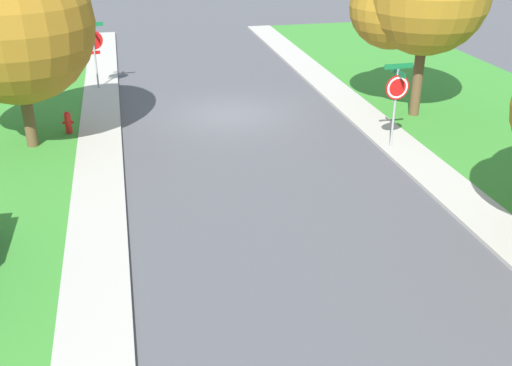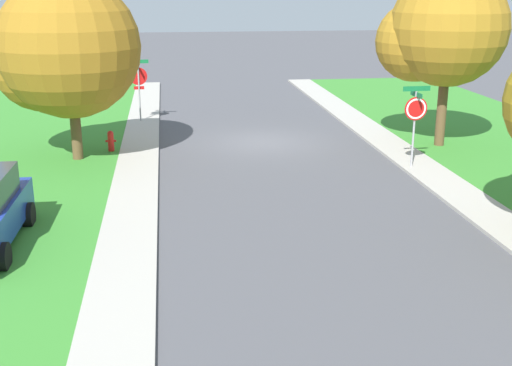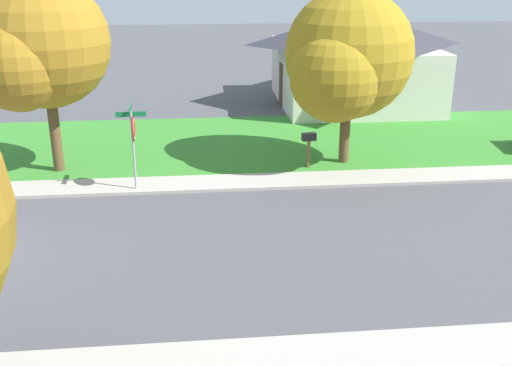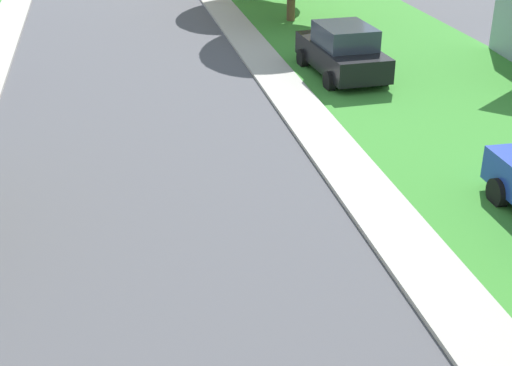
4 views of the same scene
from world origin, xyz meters
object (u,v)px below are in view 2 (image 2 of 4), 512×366
(stop_sign_far_corner, at_px, (415,113))
(tree_sidewalk_mid, at_px, (440,31))
(stop_sign_near_corner, at_px, (139,80))
(tree_across_right, at_px, (62,51))
(fire_hydrant, at_px, (111,141))

(stop_sign_far_corner, relative_size, tree_sidewalk_mid, 0.43)
(stop_sign_near_corner, bearing_deg, stop_sign_far_corner, 135.76)
(tree_across_right, bearing_deg, stop_sign_near_corner, -110.24)
(stop_sign_near_corner, xyz_separation_m, tree_sidewalk_mid, (-11.04, 5.89, 2.38))
(stop_sign_near_corner, relative_size, stop_sign_far_corner, 1.00)
(tree_across_right, height_order, tree_sidewalk_mid, tree_sidewalk_mid)
(stop_sign_near_corner, relative_size, tree_sidewalk_mid, 0.43)
(tree_sidewalk_mid, bearing_deg, stop_sign_near_corner, -28.08)
(stop_sign_near_corner, distance_m, tree_across_right, 6.71)
(tree_sidewalk_mid, xyz_separation_m, fire_hydrant, (11.94, -0.61, -3.82))
(stop_sign_near_corner, height_order, tree_sidewalk_mid, tree_sidewalk_mid)
(tree_across_right, distance_m, tree_sidewalk_mid, 13.28)
(stop_sign_far_corner, distance_m, tree_sidewalk_mid, 4.27)
(stop_sign_near_corner, bearing_deg, fire_hydrant, 80.38)
(stop_sign_near_corner, distance_m, tree_sidewalk_mid, 12.74)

